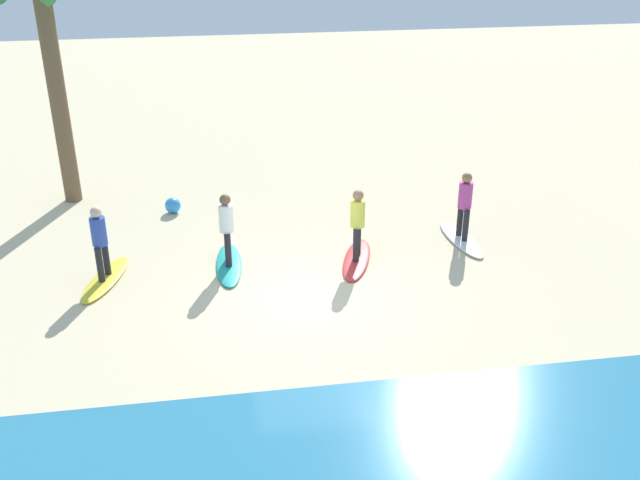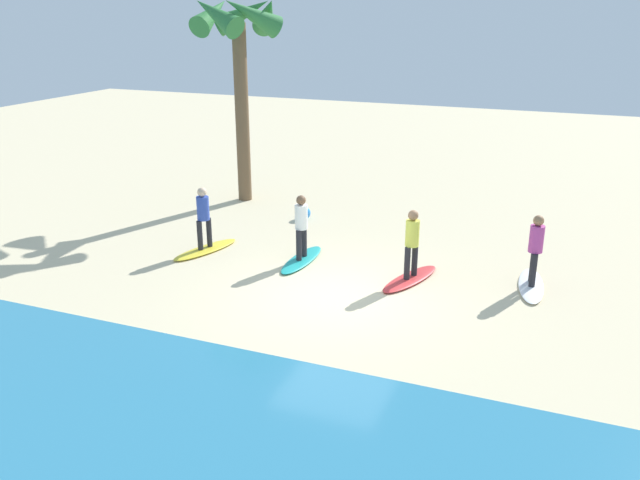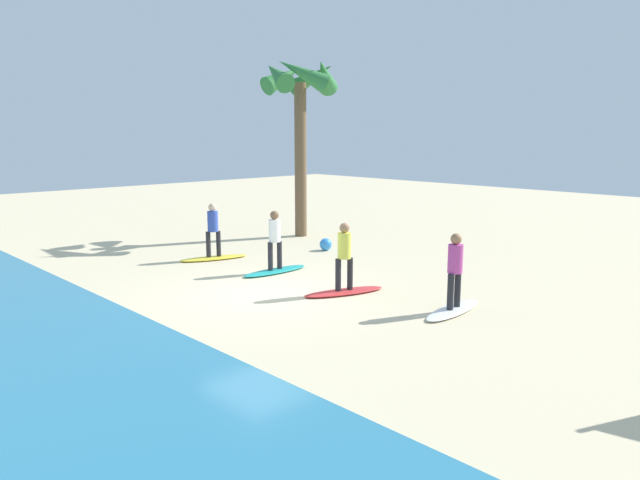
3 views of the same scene
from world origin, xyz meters
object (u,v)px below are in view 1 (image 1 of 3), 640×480
surfer_red (358,219)px  surfboard_yellow (106,279)px  surfer_white (465,201)px  surfboard_red (357,259)px  surfboard_white (461,239)px  surfer_teal (226,224)px  surfer_yellow (99,237)px  surfboard_teal (229,265)px  beach_ball (173,205)px

surfer_red → surfboard_yellow: bearing=0.6°
surfer_white → surfboard_red: 2.93m
surfboard_white → surfboard_red: (2.68, 0.64, 0.00)m
surfer_teal → surfer_yellow: size_ratio=1.00×
surfboard_teal → surfer_teal: size_ratio=1.28×
surfboard_white → surfer_white: size_ratio=1.28×
surfboard_white → surfboard_teal: 5.56m
surfboard_yellow → surfer_yellow: surfer_yellow is taller
surfboard_white → surfer_yellow: (8.19, 0.71, 0.99)m
surfer_white → surfboard_white: bearing=0.0°
surfboard_red → surfer_yellow: surfer_yellow is taller
surfer_red → surfboard_red: bearing=0.0°
surfboard_white → surfboard_yellow: size_ratio=1.00×
surfer_white → surfer_teal: bearing=4.6°
surfer_white → surfboard_yellow: 8.28m
surfboard_white → surfer_teal: (5.54, 0.45, 0.99)m
surfboard_white → surfboard_teal: same height
surfer_white → surfboard_red: (2.68, 0.64, -0.99)m
surfer_white → surfer_red: bearing=13.5°
surfboard_yellow → surfboard_white: bearing=112.3°
surfer_yellow → surfboard_white: bearing=-175.1°
surfer_red → surfboard_teal: 3.03m
surfer_red → surfboard_teal: surfer_red is taller
surfboard_yellow → surfer_yellow: bearing=-162.6°
beach_ball → surfer_teal: bearing=112.0°
surfboard_red → surfer_white: bearing=122.0°
surfer_white → surfboard_teal: size_ratio=0.78×
surfboard_red → beach_ball: 5.38m
surfboard_white → surfer_teal: size_ratio=1.28×
surfer_teal → beach_ball: size_ratio=4.04×
surfboard_teal → surfer_yellow: 2.84m
surfer_red → surfboard_white: bearing=-166.5°
surfer_yellow → beach_ball: bearing=-111.2°
surfboard_yellow → beach_ball: (-1.35, -3.48, 0.16)m
surfer_red → surfboard_yellow: size_ratio=0.78×
surfer_red → surfboard_yellow: (5.51, 0.06, -0.99)m
surfer_teal → beach_ball: (1.30, -3.22, -0.83)m
surfer_teal → surfer_yellow: 2.66m
surfboard_teal → surfer_teal: (0.00, 0.00, 0.99)m
surfer_white → surfer_teal: 5.56m
surfer_red → surfer_yellow: bearing=0.6°
surfboard_white → surfer_yellow: 8.28m
surfboard_teal → surfboard_yellow: bearing=-83.1°
surfboard_teal → surfer_yellow: (2.65, 0.26, 0.99)m
surfboard_red → beach_ball: size_ratio=5.18×
surfer_white → beach_ball: (6.84, -2.77, -0.83)m
surfer_teal → surfboard_red: bearing=176.1°
surfer_red → surfer_teal: 2.87m
surfboard_teal → surfer_yellow: surfer_yellow is taller
beach_ball → surfer_red: bearing=140.6°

